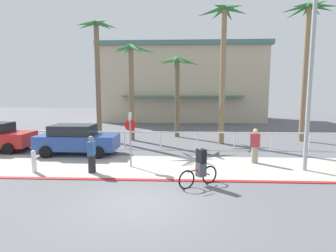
% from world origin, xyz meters
% --- Properties ---
extents(ground_plane, '(80.00, 80.00, 0.00)m').
position_xyz_m(ground_plane, '(0.00, 10.00, 0.00)').
color(ground_plane, '#5B5B60').
extents(sidewalk_strip, '(44.00, 4.00, 0.02)m').
position_xyz_m(sidewalk_strip, '(0.00, 4.20, 0.01)').
color(sidewalk_strip, '#ADAAA0').
rests_on(sidewalk_strip, ground).
extents(curb_paint, '(44.00, 0.24, 0.03)m').
position_xyz_m(curb_paint, '(0.00, 2.20, 0.01)').
color(curb_paint, maroon).
rests_on(curb_paint, ground).
extents(building_backdrop, '(19.41, 9.96, 9.04)m').
position_xyz_m(building_backdrop, '(1.44, 26.27, 4.54)').
color(building_backdrop, '#BCAD8E').
rests_on(building_backdrop, ground).
extents(rail_fence, '(27.50, 0.08, 1.04)m').
position_xyz_m(rail_fence, '(-0.00, 8.50, 0.84)').
color(rail_fence, white).
rests_on(rail_fence, ground).
extents(stop_sign_bike_lane, '(0.52, 0.56, 2.56)m').
position_xyz_m(stop_sign_bike_lane, '(-1.08, 4.10, 1.68)').
color(stop_sign_bike_lane, gray).
rests_on(stop_sign_bike_lane, ground).
extents(bollard_1, '(0.20, 0.20, 1.00)m').
position_xyz_m(bollard_1, '(-5.14, 3.01, 0.52)').
color(bollard_1, white).
rests_on(bollard_1, ground).
extents(streetlight_curb, '(0.24, 2.54, 7.50)m').
position_xyz_m(streetlight_curb, '(6.83, 3.66, 4.28)').
color(streetlight_curb, '#9EA0A5').
rests_on(streetlight_curb, ground).
extents(palm_tree_1, '(3.23, 3.49, 8.54)m').
position_xyz_m(palm_tree_1, '(-4.76, 11.35, 6.28)').
color(palm_tree_1, '#756047').
rests_on(palm_tree_1, ground).
extents(palm_tree_2, '(3.09, 3.18, 6.84)m').
position_xyz_m(palm_tree_2, '(-2.25, 11.12, 5.00)').
color(palm_tree_2, '#756047').
rests_on(palm_tree_2, ground).
extents(palm_tree_3, '(3.54, 3.16, 6.16)m').
position_xyz_m(palm_tree_3, '(0.97, 12.84, 4.67)').
color(palm_tree_3, brown).
rests_on(palm_tree_3, ground).
extents(palm_tree_4, '(3.32, 3.02, 9.02)m').
position_xyz_m(palm_tree_4, '(3.99, 10.04, 6.41)').
color(palm_tree_4, '#846B4C').
rests_on(palm_tree_4, ground).
extents(palm_tree_5, '(3.39, 3.63, 9.49)m').
position_xyz_m(palm_tree_5, '(9.89, 11.38, 7.22)').
color(palm_tree_5, '#846B4C').
rests_on(palm_tree_5, ground).
extents(car_blue_1, '(4.40, 2.02, 1.69)m').
position_xyz_m(car_blue_1, '(-4.55, 6.44, 0.87)').
color(car_blue_1, '#284793').
rests_on(car_blue_1, ground).
extents(cyclist_red_0, '(1.52, 1.10, 1.50)m').
position_xyz_m(cyclist_red_0, '(1.99, 1.71, 0.69)').
color(cyclist_red_0, black).
rests_on(cyclist_red_0, ground).
extents(pedestrian_0, '(0.48, 0.45, 1.73)m').
position_xyz_m(pedestrian_0, '(4.91, 5.05, 0.80)').
color(pedestrian_0, gray).
rests_on(pedestrian_0, ground).
extents(pedestrian_1, '(0.33, 0.41, 1.64)m').
position_xyz_m(pedestrian_1, '(-2.59, 3.07, 0.75)').
color(pedestrian_1, '#232326').
rests_on(pedestrian_1, ground).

